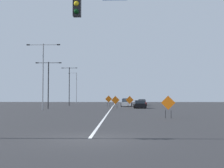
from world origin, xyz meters
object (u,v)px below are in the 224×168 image
Objects in this scene: street_lamp_near_left at (48,80)px; street_lamp_far_right at (76,86)px; construction_sign_median_far at (168,104)px; car_white_mid at (127,103)px; construction_sign_left_lane at (115,101)px; construction_sign_left_shoulder at (130,100)px; car_blue_approaching at (126,101)px; car_black_distant at (140,104)px; car_red_passing at (142,103)px; car_silver_far at (142,102)px; street_lamp_near_right at (69,83)px; construction_sign_right_lane at (109,100)px; street_lamp_mid_right at (43,71)px.

street_lamp_near_left is 37.01m from street_lamp_far_right.
construction_sign_median_far reaches higher than car_white_mid.
car_white_mid is at bearing 77.53° from construction_sign_left_lane.
car_blue_approaching is (-0.16, 25.60, -0.56)m from construction_sign_left_shoulder.
car_red_passing is at bearing 84.24° from car_black_distant.
street_lamp_far_right is 2.03× the size of car_black_distant.
car_silver_far is at bearing -51.22° from car_blue_approaching.
street_lamp_near_right is 3.90× the size of construction_sign_right_lane.
street_lamp_mid_right is 4.86× the size of construction_sign_median_far.
car_silver_far is at bearing 75.08° from car_white_mid.
car_silver_far is at bearing 84.91° from car_black_distant.
street_lamp_near_right is at bearing -129.73° from car_blue_approaching.
construction_sign_right_lane reaches higher than car_silver_far.
car_red_passing is at bearing 52.39° from street_lamp_mid_right.
street_lamp_mid_right is 13.02m from construction_sign_left_lane.
street_lamp_near_left is 1.69× the size of car_black_distant.
car_white_mid is (12.19, -5.29, -4.21)m from street_lamp_near_right.
construction_sign_left_shoulder is (14.20, -30.44, -3.64)m from street_lamp_far_right.
car_silver_far is at bearing 75.99° from construction_sign_left_lane.
construction_sign_right_lane is (10.34, -27.20, -3.54)m from street_lamp_far_right.
street_lamp_mid_right is 41.37m from street_lamp_far_right.
car_blue_approaching is (-3.86, 4.80, 0.07)m from car_silver_far.
construction_sign_left_shoulder is at bearing -107.13° from car_red_passing.
construction_sign_median_far is 0.91× the size of construction_sign_right_lane.
car_black_distant is at bearing -52.01° from construction_sign_right_lane.
street_lamp_far_right is 2.19× the size of car_red_passing.
car_blue_approaching is at bearing 93.29° from car_black_distant.
street_lamp_mid_right is at bearing -121.75° from construction_sign_right_lane.
street_lamp_far_right reaches higher than car_black_distant.
construction_sign_right_lane is 0.49× the size of car_black_distant.
construction_sign_median_far is (15.00, -36.89, -3.66)m from street_lamp_near_right.
street_lamp_far_right is 27.61m from car_red_passing.
street_lamp_far_right is 1.07× the size of street_lamp_near_right.
car_white_mid is at bearing -23.48° from street_lamp_near_right.
street_lamp_far_right is 28.96m from car_white_mid.
car_blue_approaching is at bearing 68.35° from street_lamp_near_left.
construction_sign_left_lane is (11.72, -34.39, -3.65)m from street_lamp_far_right.
street_lamp_far_right is at bearing 106.29° from construction_sign_median_far.
construction_sign_median_far reaches higher than car_red_passing.
construction_sign_left_shoulder reaches higher than car_silver_far.
street_lamp_mid_right is at bearing -89.98° from street_lamp_near_right.
street_lamp_mid_right reaches higher than construction_sign_left_shoulder.
street_lamp_mid_right is 25.75m from car_red_passing.
construction_sign_left_lane is at bearing -175.72° from car_black_distant.
car_white_mid reaches higher than car_silver_far.
street_lamp_far_right is 4.35× the size of construction_sign_left_shoulder.
street_lamp_near_left is at bearing 127.78° from construction_sign_median_far.
car_red_passing is at bearing 89.30° from construction_sign_median_far.
car_red_passing is at bearing 72.87° from construction_sign_left_shoulder.
street_lamp_near_right reaches higher than construction_sign_left_lane.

